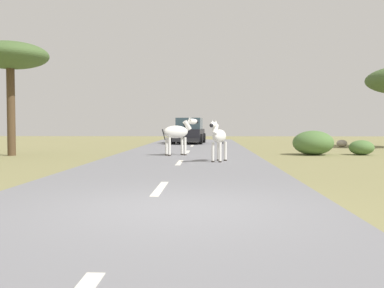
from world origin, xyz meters
TOP-DOWN VIEW (x-y plane):
  - ground_plane at (0.00, 0.00)m, footprint 90.00×90.00m
  - road at (-0.49, 0.00)m, footprint 6.00×64.00m
  - lane_markings at (-0.49, -1.00)m, footprint 0.16×56.00m
  - zebra_0 at (0.82, 8.49)m, footprint 0.72×1.46m
  - zebra_1 at (-0.78, 11.61)m, footprint 1.54×1.08m
  - car_0 at (-0.81, 23.55)m, footprint 2.24×4.44m
  - tree_2 at (-7.91, 11.91)m, footprint 3.19×3.19m
  - bush_1 at (5.05, 12.79)m, footprint 1.77×1.59m
  - bush_2 at (7.15, 12.84)m, footprint 1.07×0.97m
  - rock_1 at (8.38, 19.77)m, footprint 0.61×0.63m

SIDE VIEW (x-z plane):
  - ground_plane at x=0.00m, z-range 0.00..0.00m
  - road at x=-0.49m, z-range 0.00..0.05m
  - lane_markings at x=-0.49m, z-range 0.05..0.06m
  - rock_1 at x=8.38m, z-range 0.00..0.43m
  - bush_2 at x=7.15m, z-range 0.00..0.64m
  - bush_1 at x=5.05m, z-range 0.00..1.06m
  - car_0 at x=-0.81m, z-range -0.02..1.72m
  - zebra_0 at x=0.82m, z-range 0.19..1.62m
  - zebra_1 at x=-0.78m, z-range 0.20..1.80m
  - tree_2 at x=-7.91m, z-range 1.76..6.56m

